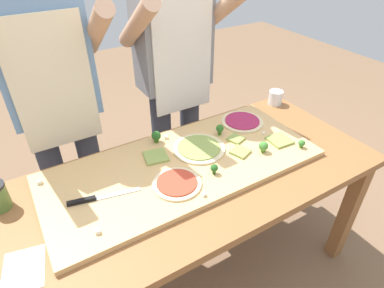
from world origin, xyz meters
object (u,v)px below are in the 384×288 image
pizza_whole_pesto_green (199,148)px  cook_left (54,96)px  cheese_crumble_d (166,137)px  cheese_crumble_a (98,232)px  broccoli_floret_front_left (220,129)px  pizza_slice_near_right (280,140)px  prep_table (197,189)px  flour_cup (275,98)px  cheese_crumble_c (204,194)px  cook_right (175,69)px  broccoli_floret_center_left (156,136)px  cheese_crumble_e (40,182)px  pizza_slice_far_right (156,156)px  broccoli_floret_back_left (214,168)px  recipe_note (24,270)px  broccoli_floret_front_right (263,146)px  pizza_slice_near_left (236,139)px  pizza_slice_center (240,152)px  broccoli_floret_front_mid (302,143)px  cheese_crumble_b (264,133)px  pizza_whole_beet_magenta (242,121)px  chefs_knife (94,198)px  pizza_whole_tomato_red (177,183)px

pizza_whole_pesto_green → cook_left: 0.73m
cheese_crumble_d → cheese_crumble_a: bearing=-139.8°
pizza_whole_pesto_green → broccoli_floret_front_left: broccoli_floret_front_left is taller
pizza_slice_near_right → broccoli_floret_front_left: 0.30m
prep_table → flour_cup: flour_cup is taller
cheese_crumble_c → cook_right: size_ratio=0.01×
pizza_slice_near_right → broccoli_floret_center_left: bearing=149.5°
pizza_slice_near_right → cheese_crumble_e: cheese_crumble_e is taller
cheese_crumble_a → cheese_crumble_c: cheese_crumble_a is taller
pizza_slice_far_right → broccoli_floret_back_left: broccoli_floret_back_left is taller
recipe_note → cheese_crumble_e: bearing=71.8°
cheese_crumble_e → prep_table: bearing=-22.6°
broccoli_floret_front_left → broccoli_floret_front_right: 0.25m
pizza_slice_near_left → cheese_crumble_d: bearing=146.9°
broccoli_floret_front_left → cheese_crumble_c: broccoli_floret_front_left is taller
pizza_whole_pesto_green → pizza_slice_near_right: size_ratio=2.39×
broccoli_floret_center_left → cheese_crumble_d: broccoli_floret_center_left is taller
pizza_slice_near_right → pizza_slice_center: size_ratio=1.33×
broccoli_floret_center_left → cheese_crumble_e: bearing=-177.4°
pizza_whole_pesto_green → broccoli_floret_center_left: size_ratio=4.11×
broccoli_floret_front_mid → flour_cup: bearing=61.2°
cheese_crumble_b → pizza_slice_near_left: bearing=168.2°
pizza_slice_far_right → broccoli_floret_center_left: 0.13m
pizza_whole_beet_magenta → flour_cup: flour_cup is taller
flour_cup → broccoli_floret_front_right: bearing=-139.0°
chefs_knife → pizza_whole_beet_magenta: (0.87, 0.16, 0.00)m
pizza_slice_center → cheese_crumble_c: (-0.31, -0.15, 0.00)m
pizza_slice_center → cheese_crumble_e: bearing=163.0°
pizza_slice_near_left → cheese_crumble_c: bearing=-144.4°
broccoli_floret_front_left → broccoli_floret_center_left: broccoli_floret_center_left is taller
pizza_whole_pesto_green → pizza_slice_near_left: (0.20, -0.03, -0.00)m
broccoli_floret_back_left → broccoli_floret_center_left: 0.37m
broccoli_floret_back_left → cheese_crumble_b: 0.42m
cheese_crumble_b → pizza_slice_far_right: bearing=169.1°
cook_left → recipe_note: bearing=-113.3°
pizza_slice_near_left → cook_right: size_ratio=0.04×
recipe_note → pizza_whole_beet_magenta: bearing=15.8°
broccoli_floret_back_left → broccoli_floret_center_left: broccoli_floret_center_left is taller
prep_table → pizza_slice_far_right: pizza_slice_far_right is taller
chefs_knife → cheese_crumble_d: size_ratio=17.45×
pizza_whole_tomato_red → cook_right: 0.74m
cook_right → cheese_crumble_e: bearing=-159.1°
pizza_whole_pesto_green → broccoli_floret_front_mid: 0.50m
pizza_whole_pesto_green → cook_left: size_ratio=0.15×
pizza_whole_beet_magenta → pizza_slice_near_right: size_ratio=2.14×
pizza_slice_far_right → cheese_crumble_d: (0.12, 0.12, 0.00)m
pizza_slice_center → cheese_crumble_a: (-0.73, -0.12, 0.00)m
broccoli_floret_center_left → broccoli_floret_front_left: bearing=-19.2°
cheese_crumble_c → broccoli_floret_front_right: bearing=14.7°
pizza_whole_beet_magenta → broccoli_floret_front_mid: bearing=-73.2°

